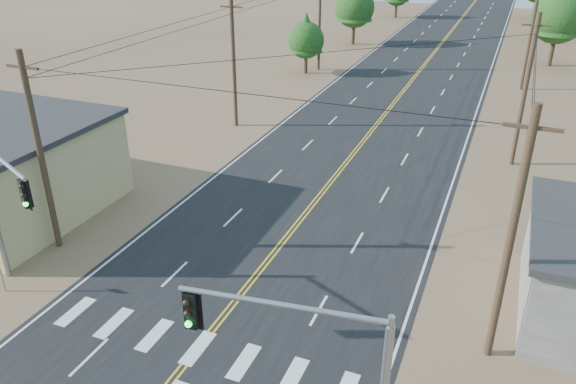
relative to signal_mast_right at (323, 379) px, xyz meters
The scene contains 12 objects.
road 27.39m from the signal_mast_right, 103.91° to the left, with size 15.00×200.00×0.02m, color black.
utility_pole_left_near 18.87m from the signal_mast_right, 154.22° to the left, with size 1.80×0.30×10.00m.
utility_pole_left_mid 32.93m from the signal_mast_right, 121.06° to the left, with size 1.80×0.30×10.00m.
utility_pole_left_far 51.11m from the signal_mast_right, 109.41° to the left, with size 1.80×0.30×10.00m.
utility_pole_right_near 9.14m from the signal_mast_right, 63.94° to the left, with size 1.80×0.30×10.00m.
utility_pole_right_mid 28.49m from the signal_mast_right, 81.90° to the left, with size 1.80×0.30×10.00m.
utility_pole_right_far 48.37m from the signal_mast_right, 85.24° to the left, with size 1.80×0.30×10.00m.
signal_mast_right is the anchor object (origin of this frame).
tree_left_near 49.48m from the signal_mast_right, 111.01° to the left, with size 3.82×3.82×6.36m.
tree_left_mid 65.24m from the signal_mast_right, 105.40° to the left, with size 5.09×5.09×8.48m.
tree_right_near 60.14m from the signal_mast_right, 83.63° to the left, with size 5.92×5.92×9.86m.
tree_right_mid 77.08m from the signal_mast_right, 84.41° to the left, with size 4.53×4.53×7.55m.
Camera 1 is at (9.67, -6.38, 15.15)m, focal length 35.00 mm.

